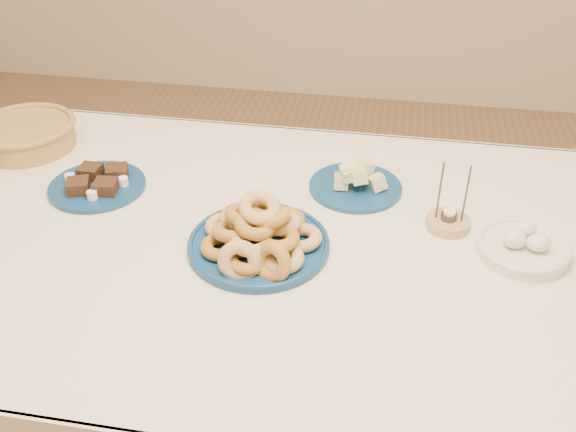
% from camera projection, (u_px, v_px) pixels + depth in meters
% --- Properties ---
extents(dining_table, '(1.71, 1.11, 0.75)m').
position_uv_depth(dining_table, '(292.00, 276.00, 1.50)').
color(dining_table, brown).
rests_on(dining_table, ground).
extents(donut_platter, '(0.32, 0.32, 0.14)m').
position_uv_depth(donut_platter, '(259.00, 236.00, 1.39)').
color(donut_platter, navy).
rests_on(donut_platter, dining_table).
extents(melon_plate, '(0.30, 0.30, 0.08)m').
position_uv_depth(melon_plate, '(356.00, 181.00, 1.61)').
color(melon_plate, navy).
rests_on(melon_plate, dining_table).
extents(brownie_plate, '(0.30, 0.30, 0.04)m').
position_uv_depth(brownie_plate, '(97.00, 184.00, 1.62)').
color(brownie_plate, navy).
rests_on(brownie_plate, dining_table).
extents(wicker_basket, '(0.36, 0.36, 0.07)m').
position_uv_depth(wicker_basket, '(26.00, 134.00, 1.79)').
color(wicker_basket, olive).
rests_on(wicker_basket, dining_table).
extents(candle_holder, '(0.10, 0.10, 0.17)m').
position_uv_depth(candle_holder, '(448.00, 222.00, 1.48)').
color(candle_holder, tan).
rests_on(candle_holder, dining_table).
extents(egg_bowl, '(0.23, 0.23, 0.07)m').
position_uv_depth(egg_bowl, '(523.00, 246.00, 1.39)').
color(egg_bowl, silver).
rests_on(egg_bowl, dining_table).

